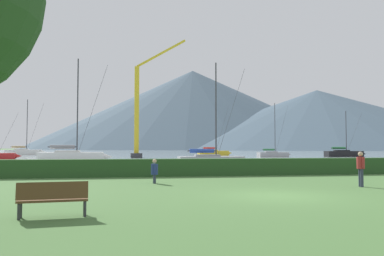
% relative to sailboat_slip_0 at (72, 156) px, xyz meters
% --- Properties ---
extents(ground_plane, '(1000.00, 1000.00, 0.00)m').
position_rel_sailboat_slip_0_xyz_m(ground_plane, '(12.27, -36.68, -0.76)').
color(ground_plane, '#477038').
extents(harbor_water, '(320.00, 246.00, 0.00)m').
position_rel_sailboat_slip_0_xyz_m(harbor_water, '(12.27, 100.32, -0.76)').
color(harbor_water, '#8C9EA3').
rests_on(harbor_water, ground_plane).
extents(hedge_line, '(80.00, 1.20, 1.11)m').
position_rel_sailboat_slip_0_xyz_m(hedge_line, '(12.27, -25.68, -0.21)').
color(hedge_line, '#284C23').
rests_on(hedge_line, ground_plane).
extents(sailboat_slip_0, '(9.04, 2.90, 13.04)m').
position_rel_sailboat_slip_0_xyz_m(sailboat_slip_0, '(0.00, 0.00, 0.00)').
color(sailboat_slip_0, white).
rests_on(sailboat_slip_0, harbor_water).
extents(sailboat_slip_1, '(6.62, 2.11, 10.19)m').
position_rel_sailboat_slip_0_xyz_m(sailboat_slip_1, '(33.91, 19.50, -0.20)').
color(sailboat_slip_1, '#9E9EA3').
rests_on(sailboat_slip_1, harbor_water).
extents(sailboat_slip_7, '(8.16, 2.87, 8.89)m').
position_rel_sailboat_slip_0_xyz_m(sailboat_slip_7, '(48.32, 19.42, -0.10)').
color(sailboat_slip_7, black).
rests_on(sailboat_slip_7, harbor_water).
extents(sailboat_slip_8, '(9.20, 3.10, 13.12)m').
position_rel_sailboat_slip_0_xyz_m(sailboat_slip_8, '(-17.00, 47.00, 0.01)').
color(sailboat_slip_8, white).
rests_on(sailboat_slip_8, harbor_water).
extents(sailboat_slip_9, '(7.17, 2.17, 10.08)m').
position_rel_sailboat_slip_0_xyz_m(sailboat_slip_9, '(14.72, -13.94, -0.16)').
color(sailboat_slip_9, '#9E9EA3').
rests_on(sailboat_slip_9, harbor_water).
extents(sailboat_slip_11, '(7.86, 2.76, 11.95)m').
position_rel_sailboat_slip_0_xyz_m(sailboat_slip_11, '(25.87, 34.65, -0.10)').
color(sailboat_slip_11, gold).
rests_on(sailboat_slip_11, harbor_water).
extents(park_bench_near_path, '(1.84, 0.67, 0.95)m').
position_rel_sailboat_slip_0_xyz_m(park_bench_near_path, '(4.65, -40.06, -0.23)').
color(park_bench_near_path, brown).
rests_on(park_bench_near_path, ground_plane).
extents(person_seated_viewer, '(0.36, 0.57, 1.25)m').
position_rel_sailboat_slip_0_xyz_m(person_seated_viewer, '(8.02, -30.66, -0.08)').
color(person_seated_viewer, '#2D3347').
rests_on(person_seated_viewer, ground_plane).
extents(person_standing_walker, '(0.36, 0.57, 1.65)m').
position_rel_sailboat_slip_0_xyz_m(person_standing_walker, '(17.46, -34.03, 0.21)').
color(person_standing_walker, '#2D3347').
rests_on(person_standing_walker, ground_plane).
extents(dock_crane, '(9.68, 2.00, 21.32)m').
position_rel_sailboat_slip_0_xyz_m(dock_crane, '(8.80, 18.72, 6.80)').
color(dock_crane, '#333338').
rests_on(dock_crane, ground_plane).
extents(distant_hill_west_ridge, '(313.01, 313.01, 76.32)m').
position_rel_sailboat_slip_0_xyz_m(distant_hill_west_ridge, '(70.55, 325.12, 37.39)').
color(distant_hill_west_ridge, '#425666').
rests_on(distant_hill_west_ridge, ground_plane).
extents(distant_hill_central_peak, '(276.71, 276.71, 48.34)m').
position_rel_sailboat_slip_0_xyz_m(distant_hill_central_peak, '(160.38, 247.56, 23.41)').
color(distant_hill_central_peak, '#425666').
rests_on(distant_hill_central_peak, ground_plane).
extents(distant_hill_east_ridge, '(240.51, 240.51, 36.83)m').
position_rel_sailboat_slip_0_xyz_m(distant_hill_east_ridge, '(215.64, 279.05, 17.65)').
color(distant_hill_east_ridge, '#425666').
rests_on(distant_hill_east_ridge, ground_plane).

